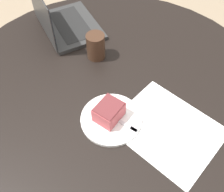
# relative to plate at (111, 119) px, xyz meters

# --- Properties ---
(ground_plane) EXTENTS (12.00, 12.00, 0.00)m
(ground_plane) POSITION_rel_plate_xyz_m (0.06, -0.14, -0.77)
(ground_plane) COLOR gray
(dining_table) EXTENTS (1.33, 1.33, 0.76)m
(dining_table) POSITION_rel_plate_xyz_m (0.06, -0.14, -0.12)
(dining_table) COLOR black
(dining_table) RESTS_ON ground_plane
(paper_document) EXTENTS (0.41, 0.37, 0.00)m
(paper_document) POSITION_rel_plate_xyz_m (-0.19, -0.05, -0.00)
(paper_document) COLOR white
(paper_document) RESTS_ON dining_table
(plate) EXTENTS (0.22, 0.22, 0.01)m
(plate) POSITION_rel_plate_xyz_m (0.00, 0.00, 0.00)
(plate) COLOR white
(plate) RESTS_ON dining_table
(cake_slice) EXTENTS (0.09, 0.11, 0.07)m
(cake_slice) POSITION_rel_plate_xyz_m (0.01, -0.00, 0.04)
(cake_slice) COLOR #B74C51
(cake_slice) RESTS_ON plate
(fork) EXTENTS (0.17, 0.05, 0.00)m
(fork) POSITION_rel_plate_xyz_m (-0.04, 0.00, 0.01)
(fork) COLOR silver
(fork) RESTS_ON plate
(coffee_glass) EXTENTS (0.08, 0.08, 0.11)m
(coffee_glass) POSITION_rel_plate_xyz_m (0.21, -0.27, 0.05)
(coffee_glass) COLOR #3D2619
(coffee_glass) RESTS_ON dining_table
(laptop) EXTENTS (0.41, 0.39, 0.23)m
(laptop) POSITION_rel_plate_xyz_m (0.43, -0.36, 0.03)
(laptop) COLOR #2D2D2D
(laptop) RESTS_ON dining_table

